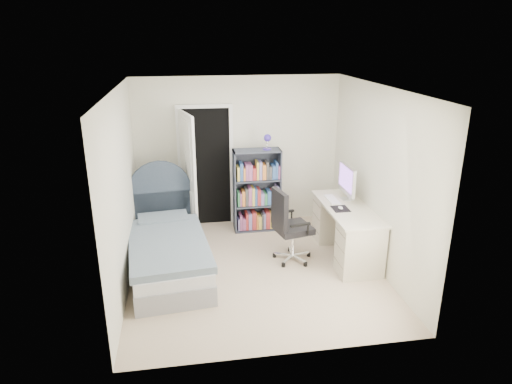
{
  "coord_description": "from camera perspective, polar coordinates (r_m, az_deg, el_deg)",
  "views": [
    {
      "loc": [
        -0.9,
        -5.59,
        3.14
      ],
      "look_at": [
        0.05,
        0.25,
        1.07
      ],
      "focal_mm": 32.0,
      "sensor_mm": 36.0,
      "label": 1
    }
  ],
  "objects": [
    {
      "name": "bed",
      "position": [
        6.51,
        -10.99,
        -7.01
      ],
      "size": [
        1.21,
        2.22,
        1.31
      ],
      "color": "gray",
      "rests_on": "ground"
    },
    {
      "name": "door",
      "position": [
        7.42,
        -7.68,
        2.64
      ],
      "size": [
        0.92,
        0.81,
        2.06
      ],
      "color": "black",
      "rests_on": "ground"
    },
    {
      "name": "bookcase",
      "position": [
        7.53,
        0.21,
        -0.23
      ],
      "size": [
        0.77,
        0.33,
        1.63
      ],
      "color": "#393F4E",
      "rests_on": "ground"
    },
    {
      "name": "nightstand",
      "position": [
        7.68,
        -11.74,
        -1.81
      ],
      "size": [
        0.45,
        0.45,
        0.65
      ],
      "color": "#D4C482",
      "rests_on": "ground"
    },
    {
      "name": "room_shell",
      "position": [
        5.97,
        -0.08,
        0.84
      ],
      "size": [
        3.5,
        3.7,
        2.6
      ],
      "color": "tan",
      "rests_on": "ground"
    },
    {
      "name": "desk",
      "position": [
        6.83,
        11.18,
        -4.54
      ],
      "size": [
        0.63,
        1.58,
        1.29
      ],
      "color": "beige",
      "rests_on": "ground"
    },
    {
      "name": "office_chair",
      "position": [
        6.49,
        3.98,
        -3.84
      ],
      "size": [
        0.59,
        0.61,
        1.09
      ],
      "color": "silver",
      "rests_on": "ground"
    },
    {
      "name": "floor_lamp",
      "position": [
        7.4,
        -8.35,
        -1.05
      ],
      "size": [
        0.21,
        0.21,
        1.45
      ],
      "color": "silver",
      "rests_on": "ground"
    }
  ]
}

